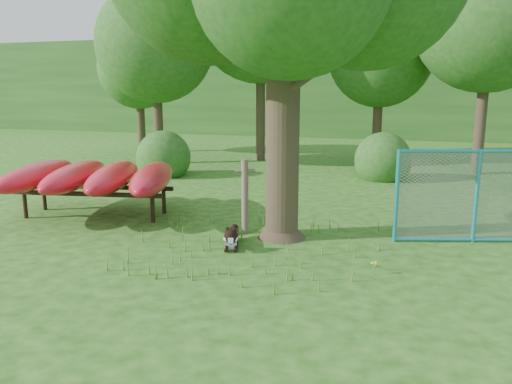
% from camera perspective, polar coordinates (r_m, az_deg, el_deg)
% --- Properties ---
extents(ground, '(80.00, 80.00, 0.00)m').
position_cam_1_polar(ground, '(8.32, -3.83, -8.29)').
color(ground, '#1F5511').
rests_on(ground, ground).
extents(wooden_post, '(0.41, 0.20, 1.49)m').
position_cam_1_polar(wooden_post, '(9.86, -1.28, -0.30)').
color(wooden_post, brown).
rests_on(wooden_post, ground).
extents(kayak_rack, '(4.44, 3.96, 1.18)m').
position_cam_1_polar(kayak_rack, '(11.79, -18.03, 1.66)').
color(kayak_rack, black).
rests_on(kayak_rack, ground).
extents(husky_dog, '(0.51, 1.04, 0.47)m').
position_cam_1_polar(husky_dog, '(9.19, -2.83, -5.24)').
color(husky_dog, black).
rests_on(husky_dog, ground).
extents(fence_section, '(2.93, 0.91, 2.95)m').
position_cam_1_polar(fence_section, '(10.12, 23.88, -0.45)').
color(fence_section, teal).
rests_on(fence_section, ground).
extents(wildflower_clump, '(0.10, 0.09, 0.21)m').
position_cam_1_polar(wildflower_clump, '(8.04, 13.35, -8.03)').
color(wildflower_clump, '#52872C').
rests_on(wildflower_clump, ground).
extents(bg_tree_a, '(4.40, 4.40, 6.70)m').
position_cam_1_polar(bg_tree_a, '(19.72, -11.45, 16.26)').
color(bg_tree_a, '#35291D').
rests_on(bg_tree_a, ground).
extents(bg_tree_b, '(5.20, 5.20, 8.22)m').
position_cam_1_polar(bg_tree_b, '(20.34, 0.54, 19.52)').
color(bg_tree_b, '#35291D').
rests_on(bg_tree_b, ground).
extents(bg_tree_c, '(4.00, 4.00, 6.12)m').
position_cam_1_polar(bg_tree_c, '(20.36, 14.04, 14.93)').
color(bg_tree_c, '#35291D').
rests_on(bg_tree_c, ground).
extents(bg_tree_d, '(4.80, 4.80, 7.50)m').
position_cam_1_polar(bg_tree_d, '(18.54, 25.16, 17.59)').
color(bg_tree_d, '#35291D').
rests_on(bg_tree_d, ground).
extents(bg_tree_f, '(3.60, 3.60, 5.55)m').
position_cam_1_polar(bg_tree_f, '(23.51, -13.27, 13.57)').
color(bg_tree_f, '#35291D').
rests_on(bg_tree_f, ground).
extents(shrub_left, '(1.80, 1.80, 1.80)m').
position_cam_1_polar(shrub_left, '(16.98, -10.44, 1.87)').
color(shrub_left, '#22541B').
rests_on(shrub_left, ground).
extents(shrub_mid, '(1.80, 1.80, 1.80)m').
position_cam_1_polar(shrub_mid, '(16.55, 14.18, 1.45)').
color(shrub_mid, '#22541B').
rests_on(shrub_mid, ground).
extents(wooded_hillside, '(80.00, 12.00, 6.00)m').
position_cam_1_polar(wooded_hillside, '(35.40, 13.06, 11.66)').
color(wooded_hillside, '#22541B').
rests_on(wooded_hillside, ground).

